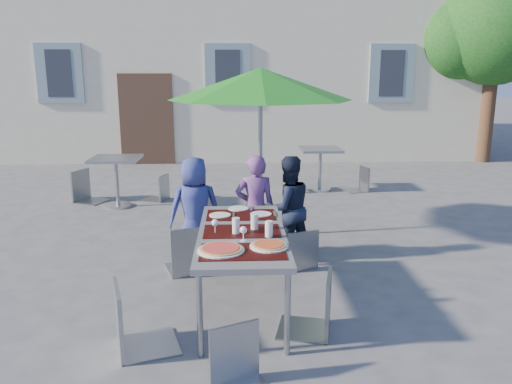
{
  "coord_description": "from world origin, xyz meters",
  "views": [
    {
      "loc": [
        0.16,
        -4.9,
        2.16
      ],
      "look_at": [
        0.39,
        0.41,
        0.91
      ],
      "focal_mm": 35.0,
      "sensor_mm": 36.0,
      "label": 1
    }
  ],
  "objects_px": {
    "dining_table": "(242,237)",
    "chair_1": "(239,215)",
    "child_2": "(288,208)",
    "chair_0": "(189,219)",
    "child_0": "(195,209)",
    "pizza_near_right": "(269,245)",
    "chair_2": "(299,225)",
    "chair_5": "(239,324)",
    "bg_chair_l_0": "(84,167)",
    "bg_chair_l_1": "(298,164)",
    "pizza_near_left": "(221,249)",
    "chair_4": "(317,269)",
    "child_1": "(255,209)",
    "patio_umbrella": "(261,86)",
    "chair_3": "(131,277)",
    "cafe_table_1": "(320,160)",
    "bg_chair_r_0": "(159,172)",
    "bg_chair_r_1": "(360,165)",
    "cafe_table_0": "(116,171)"
  },
  "relations": [
    {
      "from": "dining_table",
      "to": "chair_1",
      "type": "distance_m",
      "value": 1.12
    },
    {
      "from": "child_2",
      "to": "chair_0",
      "type": "bearing_deg",
      "value": -0.76
    },
    {
      "from": "chair_0",
      "to": "child_0",
      "type": "bearing_deg",
      "value": 84.75
    },
    {
      "from": "pizza_near_right",
      "to": "child_0",
      "type": "relative_size",
      "value": 0.26
    },
    {
      "from": "chair_2",
      "to": "chair_5",
      "type": "distance_m",
      "value": 2.35
    },
    {
      "from": "chair_0",
      "to": "bg_chair_l_0",
      "type": "distance_m",
      "value": 3.94
    },
    {
      "from": "bg_chair_l_1",
      "to": "pizza_near_right",
      "type": "bearing_deg",
      "value": -99.65
    },
    {
      "from": "pizza_near_left",
      "to": "dining_table",
      "type": "bearing_deg",
      "value": 71.25
    },
    {
      "from": "child_0",
      "to": "chair_4",
      "type": "xyz_separation_m",
      "value": [
        1.16,
        -1.77,
        -0.04
      ]
    },
    {
      "from": "child_1",
      "to": "dining_table",
      "type": "bearing_deg",
      "value": 79.03
    },
    {
      "from": "chair_0",
      "to": "bg_chair_l_1",
      "type": "relative_size",
      "value": 1.15
    },
    {
      "from": "chair_5",
      "to": "patio_umbrella",
      "type": "relative_size",
      "value": 0.36
    },
    {
      "from": "bg_chair_l_1",
      "to": "pizza_near_left",
      "type": "bearing_deg",
      "value": -103.64
    },
    {
      "from": "chair_3",
      "to": "chair_5",
      "type": "distance_m",
      "value": 1.02
    },
    {
      "from": "chair_4",
      "to": "cafe_table_1",
      "type": "relative_size",
      "value": 1.21
    },
    {
      "from": "bg_chair_r_0",
      "to": "bg_chair_l_1",
      "type": "height_order",
      "value": "bg_chair_l_1"
    },
    {
      "from": "chair_3",
      "to": "patio_umbrella",
      "type": "height_order",
      "value": "patio_umbrella"
    },
    {
      "from": "child_2",
      "to": "bg_chair_r_0",
      "type": "distance_m",
      "value": 3.56
    },
    {
      "from": "chair_2",
      "to": "bg_chair_r_1",
      "type": "xyz_separation_m",
      "value": [
        1.65,
        3.86,
        -0.0
      ]
    },
    {
      "from": "chair_3",
      "to": "bg_chair_l_1",
      "type": "height_order",
      "value": "chair_3"
    },
    {
      "from": "chair_2",
      "to": "chair_3",
      "type": "height_order",
      "value": "chair_3"
    },
    {
      "from": "chair_0",
      "to": "chair_2",
      "type": "height_order",
      "value": "chair_0"
    },
    {
      "from": "chair_4",
      "to": "chair_5",
      "type": "height_order",
      "value": "chair_4"
    },
    {
      "from": "pizza_near_right",
      "to": "child_1",
      "type": "relative_size",
      "value": 0.26
    },
    {
      "from": "child_0",
      "to": "chair_0",
      "type": "relative_size",
      "value": 1.19
    },
    {
      "from": "patio_umbrella",
      "to": "bg_chair_r_1",
      "type": "relative_size",
      "value": 2.74
    },
    {
      "from": "bg_chair_r_0",
      "to": "chair_0",
      "type": "bearing_deg",
      "value": -76.14
    },
    {
      "from": "bg_chair_l_0",
      "to": "patio_umbrella",
      "type": "bearing_deg",
      "value": -35.16
    },
    {
      "from": "dining_table",
      "to": "bg_chair_l_0",
      "type": "distance_m",
      "value": 4.98
    },
    {
      "from": "pizza_near_left",
      "to": "child_1",
      "type": "relative_size",
      "value": 0.31
    },
    {
      "from": "patio_umbrella",
      "to": "cafe_table_0",
      "type": "relative_size",
      "value": 2.87
    },
    {
      "from": "bg_chair_l_0",
      "to": "child_1",
      "type": "bearing_deg",
      "value": -46.38
    },
    {
      "from": "cafe_table_0",
      "to": "chair_5",
      "type": "bearing_deg",
      "value": -68.63
    },
    {
      "from": "bg_chair_r_1",
      "to": "chair_0",
      "type": "bearing_deg",
      "value": -126.19
    },
    {
      "from": "cafe_table_1",
      "to": "bg_chair_l_1",
      "type": "distance_m",
      "value": 0.45
    },
    {
      "from": "dining_table",
      "to": "chair_2",
      "type": "xyz_separation_m",
      "value": [
        0.66,
        0.94,
        -0.18
      ]
    },
    {
      "from": "chair_0",
      "to": "chair_1",
      "type": "relative_size",
      "value": 1.04
    },
    {
      "from": "child_2",
      "to": "patio_umbrella",
      "type": "distance_m",
      "value": 1.67
    },
    {
      "from": "child_2",
      "to": "cafe_table_0",
      "type": "height_order",
      "value": "child_2"
    },
    {
      "from": "chair_3",
      "to": "bg_chair_r_1",
      "type": "xyz_separation_m",
      "value": [
        3.2,
        5.54,
        -0.11
      ]
    },
    {
      "from": "chair_4",
      "to": "patio_umbrella",
      "type": "xyz_separation_m",
      "value": [
        -0.35,
        2.63,
        1.45
      ]
    },
    {
      "from": "chair_0",
      "to": "bg_chair_r_1",
      "type": "distance_m",
      "value": 4.88
    },
    {
      "from": "child_2",
      "to": "chair_2",
      "type": "bearing_deg",
      "value": 88.28
    },
    {
      "from": "chair_3",
      "to": "patio_umbrella",
      "type": "xyz_separation_m",
      "value": [
        1.16,
        2.86,
        1.41
      ]
    },
    {
      "from": "child_1",
      "to": "child_2",
      "type": "distance_m",
      "value": 0.39
    },
    {
      "from": "pizza_near_left",
      "to": "child_2",
      "type": "bearing_deg",
      "value": 67.54
    },
    {
      "from": "chair_0",
      "to": "patio_umbrella",
      "type": "height_order",
      "value": "patio_umbrella"
    },
    {
      "from": "dining_table",
      "to": "bg_chair_l_0",
      "type": "height_order",
      "value": "bg_chair_l_0"
    },
    {
      "from": "chair_2",
      "to": "patio_umbrella",
      "type": "height_order",
      "value": "patio_umbrella"
    },
    {
      "from": "dining_table",
      "to": "cafe_table_1",
      "type": "bearing_deg",
      "value": 72.28
    }
  ]
}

